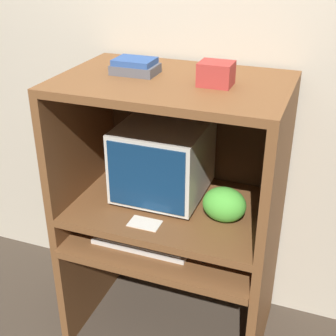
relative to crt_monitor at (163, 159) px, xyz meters
name	(u,v)px	position (x,y,z in m)	size (l,w,h in m)	color
wall_back	(199,79)	(0.08, 0.32, 0.32)	(6.00, 0.06, 2.60)	#B2A893
desk_base	(169,272)	(0.08, -0.12, -0.58)	(0.99, 0.69, 0.64)	brown
desk_monitor_shelf	(172,210)	(0.08, -0.07, -0.23)	(0.99, 0.66, 0.15)	brown
hutch_upper	(175,122)	(0.08, -0.04, 0.22)	(0.99, 0.66, 0.61)	brown
crt_monitor	(163,159)	(0.00, 0.00, 0.00)	(0.40, 0.44, 0.37)	beige
keyboard	(142,242)	(-0.02, -0.24, -0.33)	(0.47, 0.16, 0.03)	beige
mouse	(202,254)	(0.28, -0.23, -0.33)	(0.07, 0.05, 0.03)	#B7B7B7
snack_bag	(224,204)	(0.34, -0.13, -0.11)	(0.20, 0.15, 0.16)	green
book_stack	(135,66)	(-0.11, -0.05, 0.46)	(0.20, 0.14, 0.07)	#4C4C51
paper_card	(145,223)	(0.02, -0.28, -0.19)	(0.14, 0.09, 0.00)	beige
storage_box	(216,74)	(0.27, -0.09, 0.47)	(0.14, 0.12, 0.10)	maroon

